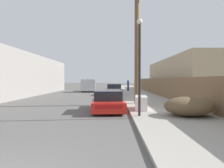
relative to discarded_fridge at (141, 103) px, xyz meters
The scene contains 12 objects.
sidewalk_curb 14.95m from the discarded_fridge, 84.71° to the left, with size 4.20×63.00×0.12m, color #9E998E.
discarded_fridge is the anchor object (origin of this frame).
parked_sports_car_red 1.94m from the discarded_fridge, behind, with size 2.02×4.28×1.21m.
car_parked_mid 12.03m from the discarded_fridge, 97.46° to the left, with size 1.87×4.72×1.32m.
pickup_truck 19.13m from the discarded_fridge, 106.38° to the left, with size 2.49×5.55×1.86m.
utility_pole 4.96m from the discarded_fridge, 88.48° to the left, with size 1.80×0.32×8.62m.
street_lamp 3.14m from the discarded_fridge, 99.71° to the right, with size 0.26×0.26×4.54m.
brush_pile 2.87m from the discarded_fridge, 47.26° to the right, with size 2.27×1.92×0.90m.
wooden_fence 12.82m from the discarded_fridge, 74.94° to the left, with size 0.08×42.09×1.87m, color brown.
building_left_block 17.33m from the discarded_fridge, 143.05° to the left, with size 7.00×26.12×4.65m, color gray.
building_right_house 16.81m from the discarded_fridge, 61.85° to the left, with size 6.00×19.48×4.45m, color tan.
pedestrian 18.98m from the discarded_fridge, 88.17° to the left, with size 0.34×0.34×1.81m.
Camera 1 is at (2.35, -2.89, 1.83)m, focal length 32.00 mm.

